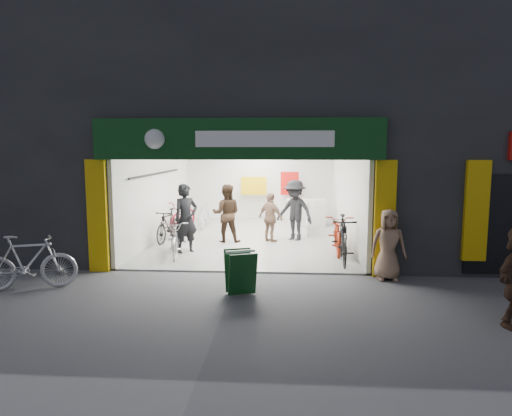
# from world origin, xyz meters

# --- Properties ---
(ground) EXTENTS (60.00, 60.00, 0.00)m
(ground) POSITION_xyz_m (0.00, 0.00, 0.00)
(ground) COLOR #56565B
(ground) RESTS_ON ground
(building) EXTENTS (17.00, 10.27, 8.00)m
(building) POSITION_xyz_m (0.91, 4.99, 4.31)
(building) COLOR #232326
(building) RESTS_ON ground
(bike_left_front) EXTENTS (0.93, 1.96, 0.99)m
(bike_left_front) POSITION_xyz_m (-1.80, 1.58, 0.49)
(bike_left_front) COLOR #ADAEB2
(bike_left_front) RESTS_ON ground
(bike_left_midfront) EXTENTS (0.73, 1.75, 1.02)m
(bike_left_midfront) POSITION_xyz_m (-2.50, 3.32, 0.51)
(bike_left_midfront) COLOR black
(bike_left_midfront) RESTS_ON ground
(bike_left_midback) EXTENTS (1.03, 2.07, 1.04)m
(bike_left_midback) POSITION_xyz_m (-2.50, 5.40, 0.52)
(bike_left_midback) COLOR maroon
(bike_left_midback) RESTS_ON ground
(bike_left_back) EXTENTS (0.48, 1.63, 0.98)m
(bike_left_back) POSITION_xyz_m (-1.83, 5.77, 0.49)
(bike_left_back) COLOR silver
(bike_left_back) RESTS_ON ground
(bike_right_front) EXTENTS (0.66, 2.02, 1.20)m
(bike_right_front) POSITION_xyz_m (2.50, 1.09, 0.60)
(bike_right_front) COLOR black
(bike_right_front) RESTS_ON ground
(bike_right_mid) EXTENTS (0.84, 2.11, 1.09)m
(bike_right_mid) POSITION_xyz_m (2.50, 2.23, 0.54)
(bike_right_mid) COLOR maroon
(bike_right_mid) RESTS_ON ground
(bike_right_back) EXTENTS (0.53, 1.76, 1.05)m
(bike_right_back) POSITION_xyz_m (1.80, 5.01, 0.53)
(bike_right_back) COLOR silver
(bike_right_back) RESTS_ON ground
(parked_bike) EXTENTS (1.95, 1.14, 1.13)m
(parked_bike) POSITION_xyz_m (-4.11, -1.52, 0.57)
(parked_bike) COLOR silver
(parked_bike) RESTS_ON ground
(customer_a) EXTENTS (0.82, 0.80, 1.90)m
(customer_a) POSITION_xyz_m (-1.62, 1.85, 0.95)
(customer_a) COLOR black
(customer_a) RESTS_ON ground
(customer_b) EXTENTS (0.88, 0.70, 1.78)m
(customer_b) POSITION_xyz_m (-0.72, 3.37, 0.89)
(customer_b) COLOR #322217
(customer_b) RESTS_ON ground
(customer_c) EXTENTS (1.41, 1.25, 1.89)m
(customer_c) POSITION_xyz_m (1.34, 3.77, 0.95)
(customer_c) COLOR black
(customer_c) RESTS_ON ground
(customer_d) EXTENTS (0.93, 0.86, 1.53)m
(customer_d) POSITION_xyz_m (0.61, 3.43, 0.77)
(customer_d) COLOR #936D55
(customer_d) RESTS_ON ground
(pedestrian_near) EXTENTS (0.77, 0.51, 1.55)m
(pedestrian_near) POSITION_xyz_m (3.30, -0.30, 0.78)
(pedestrian_near) COLOR #957156
(pedestrian_near) RESTS_ON ground
(sandwich_board) EXTENTS (0.71, 0.72, 0.85)m
(sandwich_board) POSITION_xyz_m (0.20, -1.53, 0.47)
(sandwich_board) COLOR #0E3A15
(sandwich_board) RESTS_ON ground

